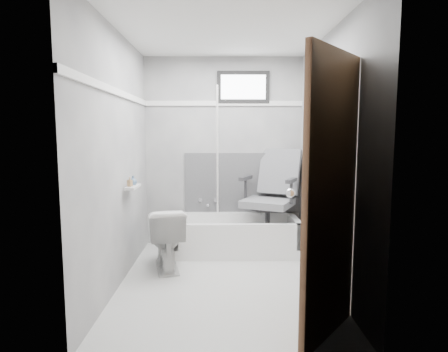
{
  "coord_description": "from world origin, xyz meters",
  "views": [
    {
      "loc": [
        -0.03,
        -3.52,
        1.45
      ],
      "look_at": [
        0.0,
        0.35,
        1.0
      ],
      "focal_mm": 30.0,
      "sensor_mm": 36.0,
      "label": 1
    }
  ],
  "objects_px": {
    "door": "(386,206)",
    "soap_bottle_a": "(130,182)",
    "soap_bottle_b": "(133,180)",
    "toilet": "(166,238)",
    "bathtub": "(236,235)",
    "office_chair": "(268,196)"
  },
  "relations": [
    {
      "from": "door",
      "to": "soap_bottle_a",
      "type": "bearing_deg",
      "value": 142.85
    },
    {
      "from": "door",
      "to": "soap_bottle_b",
      "type": "bearing_deg",
      "value": 140.28
    },
    {
      "from": "toilet",
      "to": "bathtub",
      "type": "bearing_deg",
      "value": -157.44
    },
    {
      "from": "bathtub",
      "to": "door",
      "type": "xyz_separation_m",
      "value": [
        0.82,
        -2.21,
        0.79
      ]
    },
    {
      "from": "office_chair",
      "to": "toilet",
      "type": "bearing_deg",
      "value": -127.41
    },
    {
      "from": "bathtub",
      "to": "toilet",
      "type": "distance_m",
      "value": 0.96
    },
    {
      "from": "soap_bottle_a",
      "to": "office_chair",
      "type": "bearing_deg",
      "value": 27.75
    },
    {
      "from": "bathtub",
      "to": "soap_bottle_b",
      "type": "xyz_separation_m",
      "value": [
        -1.1,
        -0.62,
        0.75
      ]
    },
    {
      "from": "soap_bottle_a",
      "to": "door",
      "type": "bearing_deg",
      "value": -37.15
    },
    {
      "from": "door",
      "to": "soap_bottle_b",
      "type": "height_order",
      "value": "door"
    },
    {
      "from": "toilet",
      "to": "soap_bottle_b",
      "type": "xyz_separation_m",
      "value": [
        -0.32,
        -0.05,
        0.63
      ]
    },
    {
      "from": "soap_bottle_a",
      "to": "bathtub",
      "type": "bearing_deg",
      "value": 34.57
    },
    {
      "from": "bathtub",
      "to": "door",
      "type": "distance_m",
      "value": 2.49
    },
    {
      "from": "office_chair",
      "to": "toilet",
      "type": "distance_m",
      "value": 1.34
    },
    {
      "from": "bathtub",
      "to": "office_chair",
      "type": "distance_m",
      "value": 0.61
    },
    {
      "from": "soap_bottle_b",
      "to": "office_chair",
      "type": "bearing_deg",
      "value": 23.33
    },
    {
      "from": "soap_bottle_a",
      "to": "soap_bottle_b",
      "type": "relative_size",
      "value": 0.93
    },
    {
      "from": "bathtub",
      "to": "soap_bottle_a",
      "type": "xyz_separation_m",
      "value": [
        -1.1,
        -0.76,
        0.76
      ]
    },
    {
      "from": "office_chair",
      "to": "soap_bottle_b",
      "type": "bearing_deg",
      "value": -130.85
    },
    {
      "from": "office_chair",
      "to": "soap_bottle_a",
      "type": "xyz_separation_m",
      "value": [
        -1.48,
        -0.78,
        0.28
      ]
    },
    {
      "from": "office_chair",
      "to": "bathtub",
      "type": "bearing_deg",
      "value": -150.96
    },
    {
      "from": "bathtub",
      "to": "soap_bottle_a",
      "type": "bearing_deg",
      "value": -145.43
    }
  ]
}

